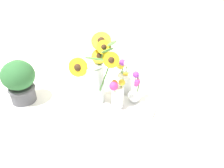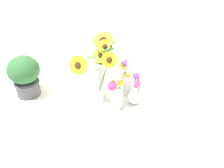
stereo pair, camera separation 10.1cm
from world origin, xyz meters
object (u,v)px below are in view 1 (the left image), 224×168
(mason_jar_sunflowers, at_px, (95,76))
(potted_plant, at_px, (19,81))
(vase_small_center, at_px, (117,94))
(serving_tray, at_px, (112,103))
(vase_small_back, at_px, (125,80))
(vase_bulb_right, at_px, (136,89))

(mason_jar_sunflowers, relative_size, potted_plant, 1.47)
(vase_small_center, relative_size, potted_plant, 0.72)
(serving_tray, relative_size, vase_small_back, 2.54)
(vase_small_center, xyz_separation_m, vase_small_back, (0.02, 0.14, -0.01))
(vase_small_back, bearing_deg, serving_tray, -117.13)
(vase_small_center, height_order, potted_plant, potted_plant)
(mason_jar_sunflowers, relative_size, vase_bulb_right, 1.96)
(vase_small_center, relative_size, vase_bulb_right, 0.96)
(serving_tray, xyz_separation_m, mason_jar_sunflowers, (-0.08, 0.00, 0.15))
(serving_tray, distance_m, vase_small_back, 0.14)
(vase_small_center, bearing_deg, mason_jar_sunflowers, 158.82)
(mason_jar_sunflowers, height_order, vase_bulb_right, mason_jar_sunflowers)
(mason_jar_sunflowers, relative_size, vase_small_back, 1.92)
(serving_tray, bearing_deg, mason_jar_sunflowers, 177.42)
(vase_small_center, distance_m, potted_plant, 0.48)
(vase_bulb_right, bearing_deg, potted_plant, -176.11)
(vase_small_center, height_order, vase_small_back, vase_small_back)
(mason_jar_sunflowers, distance_m, potted_plant, 0.37)
(serving_tray, bearing_deg, potted_plant, -177.58)
(vase_small_center, height_order, vase_bulb_right, vase_bulb_right)
(vase_small_back, distance_m, potted_plant, 0.52)
(vase_small_back, relative_size, potted_plant, 0.77)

